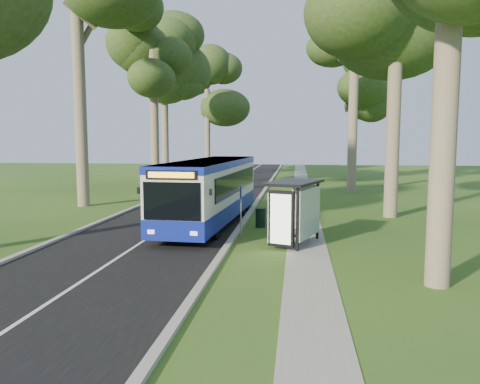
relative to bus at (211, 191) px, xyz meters
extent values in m
plane|color=#284E18|center=(1.58, -2.94, -1.60)|extent=(120.00, 120.00, 0.00)
cube|color=black|center=(-1.92, 7.06, -1.59)|extent=(7.00, 100.00, 0.02)
cube|color=#9E9B93|center=(1.58, 7.06, -1.54)|extent=(0.25, 100.00, 0.12)
cube|color=#9E9B93|center=(-5.42, 7.06, -1.54)|extent=(0.25, 100.00, 0.12)
cube|color=white|center=(-1.92, 7.06, -1.57)|extent=(0.12, 100.00, 0.00)
cube|color=gray|center=(4.58, 7.06, -1.59)|extent=(1.50, 100.00, 0.02)
cube|color=silver|center=(0.00, 0.01, 0.11)|extent=(3.10, 11.69, 2.75)
cube|color=#101E93|center=(0.00, 0.01, -0.87)|extent=(3.13, 11.72, 0.77)
cube|color=#101E93|center=(0.00, 0.01, 1.33)|extent=(3.13, 11.72, 0.31)
cube|color=black|center=(0.00, -5.79, 0.23)|extent=(2.17, 0.18, 1.40)
cube|color=yellow|center=(0.00, -5.82, 1.20)|extent=(1.73, 0.12, 0.21)
cube|color=black|center=(0.00, -5.72, -1.12)|extent=(2.32, 0.26, 0.29)
cylinder|color=black|center=(-1.08, -3.55, -1.10)|extent=(0.33, 1.02, 1.00)
cylinder|color=black|center=(1.08, -3.55, -1.10)|extent=(0.33, 1.02, 1.00)
cylinder|color=black|center=(-1.08, 3.39, -1.10)|extent=(0.33, 1.02, 1.00)
cylinder|color=black|center=(1.08, 3.39, -1.10)|extent=(0.33, 1.02, 1.00)
cylinder|color=gray|center=(1.88, -3.24, -0.48)|extent=(0.07, 0.07, 2.24)
cube|color=navy|center=(1.88, -3.24, 0.33)|extent=(0.08, 0.32, 0.55)
cylinder|color=yellow|center=(1.84, -3.24, 0.46)|extent=(0.04, 0.20, 0.20)
cube|color=white|center=(1.88, -3.24, -0.30)|extent=(0.08, 0.27, 0.36)
cube|color=black|center=(4.64, -5.21, -0.42)|extent=(0.12, 0.12, 2.35)
cube|color=black|center=(4.64, -2.80, -0.42)|extent=(0.12, 0.12, 2.35)
cube|color=black|center=(4.06, -4.01, 0.81)|extent=(2.43, 3.23, 0.11)
cube|color=silver|center=(4.72, -4.01, -0.33)|extent=(0.85, 2.27, 1.88)
cube|color=black|center=(4.06, -5.33, -0.42)|extent=(0.98, 0.47, 2.07)
cube|color=white|center=(4.06, -5.41, -0.42)|extent=(0.76, 0.29, 1.83)
cube|color=black|center=(4.34, -3.73, -1.17)|extent=(0.91, 1.72, 0.06)
cylinder|color=black|center=(2.49, -0.69, -1.18)|extent=(0.47, 0.47, 0.84)
cylinder|color=black|center=(2.49, -0.69, -0.74)|extent=(0.51, 0.51, 0.05)
imported|color=silver|center=(-6.97, 21.28, -0.91)|extent=(2.21, 4.21, 1.37)
imported|color=#A1A4A9|center=(-7.78, 26.93, -0.81)|extent=(2.39, 4.99, 1.58)
cylinder|color=#7A6B56|center=(-8.92, 5.06, 4.85)|extent=(0.73, 0.73, 12.89)
cylinder|color=#7A6B56|center=(-7.42, 15.06, 4.03)|extent=(0.68, 0.68, 11.26)
ellipsoid|color=#27461B|center=(-7.42, 15.06, 9.98)|extent=(5.20, 5.20, 7.72)
cylinder|color=#7A6B56|center=(-9.42, 25.06, 4.12)|extent=(0.69, 0.69, 11.44)
ellipsoid|color=#27461B|center=(-9.42, 25.06, 10.17)|extent=(5.20, 5.20, 7.85)
cylinder|color=#7A6B56|center=(-6.92, 35.06, 3.55)|extent=(0.65, 0.65, 10.29)
ellipsoid|color=#27461B|center=(-6.92, 35.06, 8.98)|extent=(5.20, 5.20, 7.05)
cylinder|color=#7A6B56|center=(8.08, -8.94, 3.88)|extent=(0.67, 0.67, 10.96)
cylinder|color=#7A6B56|center=(9.08, 3.06, 4.44)|extent=(0.71, 0.71, 12.08)
cylinder|color=#7A6B56|center=(8.38, 15.06, 4.64)|extent=(0.72, 0.72, 12.47)
ellipsoid|color=#27461B|center=(8.38, 15.06, 11.23)|extent=(5.20, 5.20, 8.55)
cylinder|color=#7A6B56|center=(9.58, 27.06, 3.21)|extent=(0.63, 0.63, 9.61)
ellipsoid|color=#27461B|center=(9.58, 27.06, 8.29)|extent=(5.20, 5.20, 6.59)
camera|label=1|loc=(4.17, -22.18, 2.43)|focal=35.00mm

